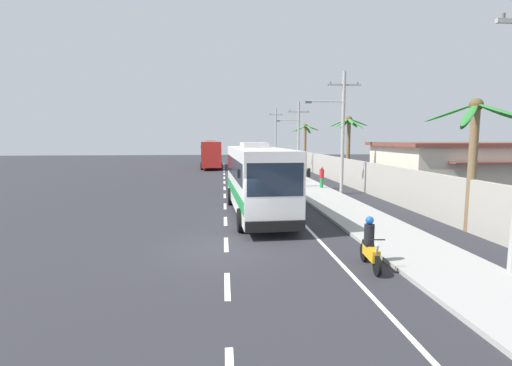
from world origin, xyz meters
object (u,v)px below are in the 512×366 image
(pedestrian_near_kerb, at_px, (304,176))
(palm_second, at_px, (349,136))
(coach_bus_far_lane, at_px, (211,153))
(motorcycle_trailing, at_px, (370,247))
(palm_third, at_px, (305,137))
(pedestrian_far_walk, at_px, (322,177))
(utility_pole_distant, at_px, (276,135))
(utility_pole_mid, at_px, (341,129))
(pedestrian_midwalk, at_px, (294,171))
(utility_pole_far, at_px, (298,135))
(palm_nearest, at_px, (474,142))
(roadside_building, at_px, (474,170))
(coach_bus_foreground, at_px, (257,177))
(motorcycle_beside_bus, at_px, (271,181))

(pedestrian_near_kerb, distance_m, palm_second, 6.28)
(coach_bus_far_lane, height_order, pedestrian_near_kerb, coach_bus_far_lane)
(motorcycle_trailing, height_order, palm_third, palm_third)
(pedestrian_far_walk, distance_m, utility_pole_distant, 31.24)
(motorcycle_trailing, height_order, palm_second, palm_second)
(utility_pole_mid, distance_m, palm_third, 20.83)
(coach_bus_far_lane, distance_m, pedestrian_midwalk, 20.18)
(pedestrian_near_kerb, height_order, pedestrian_far_walk, pedestrian_far_walk)
(coach_bus_far_lane, relative_size, palm_second, 2.03)
(utility_pole_distant, distance_m, palm_second, 27.52)
(coach_bus_far_lane, height_order, utility_pole_distant, utility_pole_distant)
(motorcycle_trailing, xyz_separation_m, utility_pole_distant, (3.81, 49.33, 3.93))
(coach_bus_far_lane, height_order, utility_pole_far, utility_pole_far)
(motorcycle_trailing, bearing_deg, palm_second, 73.32)
(motorcycle_trailing, bearing_deg, pedestrian_near_kerb, 84.04)
(utility_pole_far, relative_size, palm_nearest, 1.43)
(coach_bus_far_lane, xyz_separation_m, palm_nearest, (12.40, -37.56, 1.89))
(motorcycle_trailing, relative_size, pedestrian_near_kerb, 1.24)
(pedestrian_far_walk, xyz_separation_m, roadside_building, (9.48, -4.73, 0.89))
(palm_nearest, bearing_deg, palm_second, 88.46)
(pedestrian_midwalk, distance_m, roadside_building, 14.57)
(coach_bus_foreground, bearing_deg, utility_pole_distant, 80.74)
(motorcycle_beside_bus, height_order, roadside_building, roadside_building)
(palm_second, bearing_deg, palm_third, 93.21)
(pedestrian_near_kerb, bearing_deg, roadside_building, 162.99)
(coach_bus_foreground, bearing_deg, utility_pole_far, 73.96)
(pedestrian_near_kerb, height_order, utility_pole_far, utility_pole_far)
(pedestrian_midwalk, bearing_deg, pedestrian_near_kerb, 28.36)
(palm_third, bearing_deg, utility_pole_mid, -95.09)
(palm_nearest, bearing_deg, palm_third, 90.59)
(coach_bus_foreground, distance_m, palm_nearest, 10.18)
(coach_bus_foreground, height_order, palm_third, palm_third)
(motorcycle_beside_bus, distance_m, roadside_building, 14.53)
(coach_bus_far_lane, relative_size, pedestrian_near_kerb, 7.71)
(palm_nearest, relative_size, roadside_building, 0.45)
(coach_bus_far_lane, bearing_deg, pedestrian_near_kerb, -69.80)
(coach_bus_foreground, relative_size, motorcycle_beside_bus, 5.50)
(palm_nearest, bearing_deg, coach_bus_far_lane, 108.27)
(coach_bus_far_lane, distance_m, motorcycle_trailing, 42.22)
(pedestrian_midwalk, bearing_deg, palm_third, -168.86)
(pedestrian_far_walk, xyz_separation_m, palm_nearest, (2.86, -14.14, 2.90))
(pedestrian_midwalk, bearing_deg, motorcycle_trailing, 22.71)
(coach_bus_foreground, relative_size, motorcycle_trailing, 5.50)
(utility_pole_distant, height_order, palm_second, utility_pole_distant)
(motorcycle_trailing, height_order, pedestrian_midwalk, pedestrian_midwalk)
(utility_pole_far, distance_m, palm_second, 10.86)
(pedestrian_far_walk, xyz_separation_m, utility_pole_distant, (0.58, 31.03, 3.58))
(pedestrian_far_walk, height_order, roadside_building, roadside_building)
(coach_bus_foreground, bearing_deg, utility_pole_mid, 46.02)
(palm_nearest, relative_size, palm_third, 0.98)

